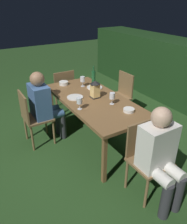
# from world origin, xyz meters

# --- Properties ---
(ground_plane) EXTENTS (16.00, 16.00, 0.00)m
(ground_plane) POSITION_xyz_m (0.00, 0.00, 0.00)
(ground_plane) COLOR #26471E
(dining_table) EXTENTS (1.85, 0.85, 0.74)m
(dining_table) POSITION_xyz_m (0.00, 0.00, 0.69)
(dining_table) COLOR brown
(dining_table) RESTS_ON ground
(chair_head_far) EXTENTS (0.40, 0.42, 0.87)m
(chair_head_far) POSITION_xyz_m (1.17, 0.00, 0.49)
(chair_head_far) COLOR brown
(chair_head_far) RESTS_ON ground
(person_in_cream) EXTENTS (0.48, 0.38, 1.15)m
(person_in_cream) POSITION_xyz_m (1.37, 0.00, 0.64)
(person_in_cream) COLOR white
(person_in_cream) RESTS_ON ground
(chair_head_near) EXTENTS (0.40, 0.42, 0.87)m
(chair_head_near) POSITION_xyz_m (-1.17, 0.00, 0.49)
(chair_head_near) COLOR brown
(chair_head_near) RESTS_ON ground
(chair_side_right_a) EXTENTS (0.42, 0.40, 0.87)m
(chair_side_right_a) POSITION_xyz_m (-0.42, 0.82, 0.49)
(chair_side_right_a) COLOR brown
(chair_side_right_a) RESTS_ON ground
(chair_side_left_a) EXTENTS (0.42, 0.40, 0.87)m
(chair_side_left_a) POSITION_xyz_m (-0.42, -0.82, 0.49)
(chair_side_left_a) COLOR brown
(chair_side_left_a) RESTS_ON ground
(person_in_blue) EXTENTS (0.38, 0.47, 1.15)m
(person_in_blue) POSITION_xyz_m (-0.42, -0.62, 0.64)
(person_in_blue) COLOR #426699
(person_in_blue) RESTS_ON ground
(lantern_centerpiece) EXTENTS (0.15, 0.15, 0.27)m
(lantern_centerpiece) POSITION_xyz_m (-0.03, 0.04, 0.89)
(lantern_centerpiece) COLOR black
(lantern_centerpiece) RESTS_ON dining_table
(green_bottle_on_table) EXTENTS (0.07, 0.07, 0.29)m
(green_bottle_on_table) POSITION_xyz_m (-0.61, 0.36, 0.85)
(green_bottle_on_table) COLOR #195128
(green_bottle_on_table) RESTS_ON dining_table
(wine_glass_a) EXTENTS (0.08, 0.08, 0.17)m
(wine_glass_a) POSITION_xyz_m (0.29, 0.13, 0.86)
(wine_glass_a) COLOR silver
(wine_glass_a) RESTS_ON dining_table
(wine_glass_b) EXTENTS (0.08, 0.08, 0.17)m
(wine_glass_b) POSITION_xyz_m (0.20, -0.34, 0.86)
(wine_glass_b) COLOR silver
(wine_glass_b) RESTS_ON dining_table
(wine_glass_c) EXTENTS (0.08, 0.08, 0.17)m
(wine_glass_c) POSITION_xyz_m (-0.53, 0.11, 0.86)
(wine_glass_c) COLOR silver
(wine_glass_c) RESTS_ON dining_table
(plate_a) EXTENTS (0.24, 0.24, 0.01)m
(plate_a) POSITION_xyz_m (-0.17, -0.22, 0.75)
(plate_a) COLOR silver
(plate_a) RESTS_ON dining_table
(plate_b) EXTENTS (0.26, 0.26, 0.01)m
(plate_b) POSITION_xyz_m (-0.37, 0.24, 0.75)
(plate_b) COLOR silver
(plate_b) RESTS_ON dining_table
(bowl_olives) EXTENTS (0.15, 0.15, 0.06)m
(bowl_olives) POSITION_xyz_m (-0.76, -0.14, 0.77)
(bowl_olives) COLOR silver
(bowl_olives) RESTS_ON dining_table
(bowl_bread) EXTENTS (0.15, 0.15, 0.04)m
(bowl_bread) POSITION_xyz_m (0.59, 0.19, 0.76)
(bowl_bread) COLOR silver
(bowl_bread) RESTS_ON dining_table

